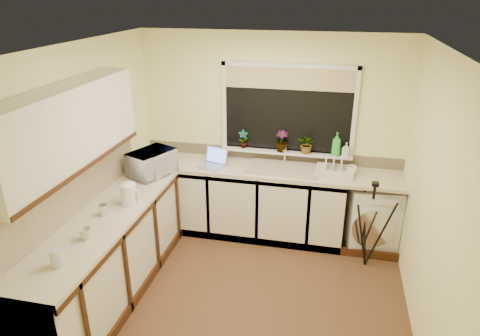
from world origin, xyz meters
name	(u,v)px	position (x,y,z in m)	size (l,w,h in m)	color
floor	(245,293)	(0.00, 0.00, 0.00)	(3.20, 3.20, 0.00)	brown
ceiling	(246,47)	(0.00, 0.00, 2.45)	(3.20, 3.20, 0.00)	white
wall_back	(271,134)	(0.00, 1.50, 1.23)	(3.20, 3.20, 0.00)	#FFFBAA
wall_front	(194,287)	(0.00, -1.50, 1.23)	(3.20, 3.20, 0.00)	#FFFBAA
wall_left	(87,170)	(-1.60, 0.00, 1.23)	(3.00, 3.00, 0.00)	#FFFBAA
wall_right	(431,202)	(1.60, 0.00, 1.23)	(3.00, 3.00, 0.00)	#FFFBAA
base_cabinet_back	(239,200)	(-0.33, 1.20, 0.43)	(2.55, 0.60, 0.86)	silver
base_cabinet_left	(110,258)	(-1.30, -0.30, 0.43)	(0.54, 2.40, 0.86)	silver
worktop_back	(266,170)	(0.00, 1.20, 0.88)	(3.20, 0.60, 0.04)	beige
worktop_left	(104,218)	(-1.30, -0.30, 0.88)	(0.60, 2.40, 0.04)	beige
upper_cabinet	(66,129)	(-1.44, -0.45, 1.80)	(0.28, 1.90, 0.70)	silver
splashback_left	(73,192)	(-1.59, -0.30, 1.12)	(0.02, 2.40, 0.45)	beige
splashback_back	(270,154)	(0.00, 1.49, 0.97)	(3.20, 0.02, 0.14)	beige
window_glass	(288,110)	(0.20, 1.49, 1.55)	(1.50, 0.02, 1.00)	black
window_blind	(289,79)	(0.20, 1.46, 1.92)	(1.50, 0.02, 0.25)	tan
windowsill	(285,152)	(0.20, 1.43, 1.04)	(1.60, 0.14, 0.03)	white
sink	(283,168)	(0.20, 1.20, 0.91)	(0.82, 0.46, 0.03)	tan
faucet	(285,155)	(0.20, 1.38, 1.02)	(0.03, 0.03, 0.24)	silver
washing_machine	(371,215)	(1.27, 1.22, 0.40)	(0.56, 0.55, 0.80)	white
laptop	(214,161)	(-0.63, 1.14, 0.96)	(0.35, 0.34, 0.21)	#9F9FA7
kettle	(129,195)	(-1.17, -0.02, 1.00)	(0.16, 0.16, 0.21)	white
dish_rack	(335,171)	(0.81, 1.20, 0.93)	(0.43, 0.32, 0.06)	beige
tripod	(370,225)	(1.22, 0.78, 0.51)	(0.49, 0.49, 1.02)	black
glass_jug	(57,257)	(-1.25, -1.09, 0.97)	(0.10, 0.10, 0.15)	silver
steel_jar	(103,210)	(-1.31, -0.27, 0.95)	(0.08, 0.08, 0.11)	silver
microwave	(152,163)	(-1.25, 0.73, 1.04)	(0.51, 0.35, 0.28)	white
plant_a	(243,139)	(-0.33, 1.42, 1.17)	(0.12, 0.08, 0.23)	#999999
plant_c	(282,141)	(0.15, 1.41, 1.18)	(0.15, 0.15, 0.26)	#999999
plant_d	(307,144)	(0.46, 1.41, 1.17)	(0.21, 0.18, 0.23)	#999999
soap_bottle_green	(336,144)	(0.80, 1.42, 1.19)	(0.11, 0.11, 0.28)	green
soap_bottle_clear	(346,150)	(0.92, 1.40, 1.14)	(0.08, 0.08, 0.17)	#999999
cup_back	(351,170)	(0.99, 1.23, 0.95)	(0.13, 0.13, 0.10)	white
cup_left	(86,234)	(-1.25, -0.69, 0.95)	(0.11, 0.11, 0.10)	beige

